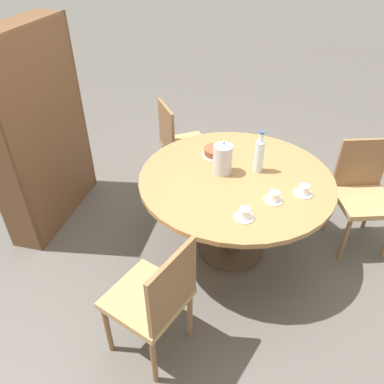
{
  "coord_description": "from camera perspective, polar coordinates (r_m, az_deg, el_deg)",
  "views": [
    {
      "loc": [
        -2.27,
        -0.22,
        2.22
      ],
      "look_at": [
        0.0,
        0.33,
        0.53
      ],
      "focal_mm": 35.0,
      "sensor_mm": 36.0,
      "label": 1
    }
  ],
  "objects": [
    {
      "name": "ground_plane",
      "position": [
        3.18,
        5.85,
        -8.54
      ],
      "size": [
        14.0,
        14.0,
        0.0
      ],
      "primitive_type": "plane",
      "color": "#56514C"
    },
    {
      "name": "dining_table",
      "position": [
        2.79,
        6.58,
        0.3
      ],
      "size": [
        1.41,
        1.41,
        0.72
      ],
      "color": "#473828",
      "rests_on": "ground_plane"
    },
    {
      "name": "chair_a",
      "position": [
        3.25,
        24.59,
        -0.07
      ],
      "size": [
        0.53,
        0.53,
        0.88
      ],
      "rotation": [
        0.0,
        0.0,
        5.02
      ],
      "color": "olive",
      "rests_on": "ground_plane"
    },
    {
      "name": "chair_b",
      "position": [
        3.64,
        -1.76,
        7.47
      ],
      "size": [
        0.58,
        0.58,
        0.88
      ],
      "rotation": [
        0.0,
        0.0,
        6.89
      ],
      "color": "olive",
      "rests_on": "ground_plane"
    },
    {
      "name": "chair_c",
      "position": [
        2.22,
        -5.72,
        -15.85
      ],
      "size": [
        0.54,
        0.54,
        0.88
      ],
      "rotation": [
        0.0,
        0.0,
        9.06
      ],
      "color": "olive",
      "rests_on": "ground_plane"
    },
    {
      "name": "bookshelf",
      "position": [
        3.32,
        -22.04,
        8.42
      ],
      "size": [
        1.03,
        0.28,
        1.65
      ],
      "rotation": [
        0.0,
        0.0,
        3.14
      ],
      "color": "brown",
      "rests_on": "ground_plane"
    },
    {
      "name": "coffee_pot",
      "position": [
        2.7,
        4.7,
        5.14
      ],
      "size": [
        0.14,
        0.14,
        0.26
      ],
      "color": "silver",
      "rests_on": "dining_table"
    },
    {
      "name": "water_bottle",
      "position": [
        2.75,
        10.19,
        5.51
      ],
      "size": [
        0.07,
        0.07,
        0.32
      ],
      "color": "silver",
      "rests_on": "dining_table"
    },
    {
      "name": "cake_main",
      "position": [
        2.96,
        3.7,
        6.12
      ],
      "size": [
        0.22,
        0.22,
        0.06
      ],
      "color": "white",
      "rests_on": "dining_table"
    },
    {
      "name": "cup_a",
      "position": [
        2.51,
        12.37,
        -0.77
      ],
      "size": [
        0.13,
        0.13,
        0.07
      ],
      "color": "silver",
      "rests_on": "dining_table"
    },
    {
      "name": "cup_b",
      "position": [
        2.62,
        16.65,
        0.21
      ],
      "size": [
        0.13,
        0.13,
        0.07
      ],
      "color": "silver",
      "rests_on": "dining_table"
    },
    {
      "name": "cup_c",
      "position": [
        2.34,
        7.98,
        -3.36
      ],
      "size": [
        0.13,
        0.13,
        0.07
      ],
      "color": "silver",
      "rests_on": "dining_table"
    }
  ]
}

